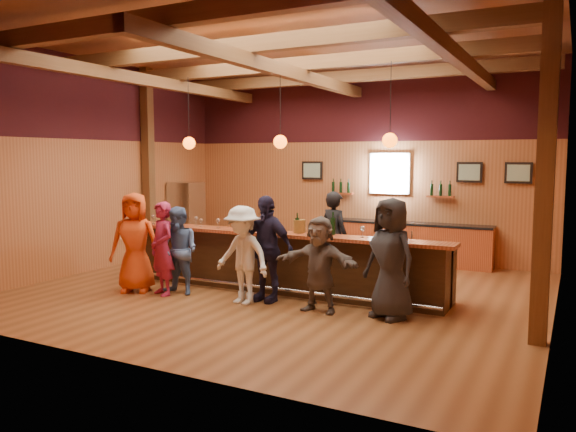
{
  "coord_description": "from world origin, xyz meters",
  "views": [
    {
      "loc": [
        4.72,
        -8.83,
        2.43
      ],
      "look_at": [
        0.0,
        0.3,
        1.35
      ],
      "focal_mm": 35.0,
      "sensor_mm": 36.0,
      "label": 1
    }
  ],
  "objects_px": {
    "ice_bucket": "(299,226)",
    "customer_denim": "(179,251)",
    "stainless_fridge": "(187,217)",
    "customer_brown": "(319,264)",
    "back_bar_cabinet": "(402,242)",
    "customer_white": "(242,255)",
    "customer_navy": "(266,248)",
    "customer_dark": "(391,258)",
    "bottle_a": "(297,225)",
    "customer_redvest": "(162,249)",
    "bartender": "(334,236)",
    "bar_counter": "(285,262)",
    "customer_orange": "(135,242)"
  },
  "relations": [
    {
      "from": "customer_denim",
      "to": "bartender",
      "type": "bearing_deg",
      "value": 50.98
    },
    {
      "from": "customer_denim",
      "to": "bartender",
      "type": "height_order",
      "value": "bartender"
    },
    {
      "from": "customer_navy",
      "to": "ice_bucket",
      "type": "relative_size",
      "value": 7.8
    },
    {
      "from": "customer_navy",
      "to": "customer_dark",
      "type": "bearing_deg",
      "value": 5.15
    },
    {
      "from": "bar_counter",
      "to": "bartender",
      "type": "bearing_deg",
      "value": 64.46
    },
    {
      "from": "stainless_fridge",
      "to": "customer_brown",
      "type": "relative_size",
      "value": 1.19
    },
    {
      "from": "stainless_fridge",
      "to": "customer_brown",
      "type": "xyz_separation_m",
      "value": [
        5.28,
        -3.51,
        -0.14
      ]
    },
    {
      "from": "customer_dark",
      "to": "customer_orange",
      "type": "bearing_deg",
      "value": -149.19
    },
    {
      "from": "bar_counter",
      "to": "customer_white",
      "type": "distance_m",
      "value": 1.24
    },
    {
      "from": "customer_denim",
      "to": "bottle_a",
      "type": "height_order",
      "value": "customer_denim"
    },
    {
      "from": "customer_redvest",
      "to": "back_bar_cabinet",
      "type": "bearing_deg",
      "value": 83.51
    },
    {
      "from": "customer_brown",
      "to": "customer_dark",
      "type": "height_order",
      "value": "customer_dark"
    },
    {
      "from": "customer_denim",
      "to": "ice_bucket",
      "type": "bearing_deg",
      "value": 28.99
    },
    {
      "from": "back_bar_cabinet",
      "to": "customer_white",
      "type": "xyz_separation_m",
      "value": [
        -1.35,
        -4.77,
        0.34
      ]
    },
    {
      "from": "customer_orange",
      "to": "ice_bucket",
      "type": "relative_size",
      "value": 7.81
    },
    {
      "from": "back_bar_cabinet",
      "to": "ice_bucket",
      "type": "distance_m",
      "value": 3.95
    },
    {
      "from": "customer_brown",
      "to": "bottle_a",
      "type": "distance_m",
      "value": 1.21
    },
    {
      "from": "customer_navy",
      "to": "customer_brown",
      "type": "relative_size",
      "value": 1.19
    },
    {
      "from": "stainless_fridge",
      "to": "customer_navy",
      "type": "relative_size",
      "value": 1.0
    },
    {
      "from": "bottle_a",
      "to": "customer_brown",
      "type": "bearing_deg",
      "value": -45.39
    },
    {
      "from": "ice_bucket",
      "to": "customer_navy",
      "type": "bearing_deg",
      "value": -117.13
    },
    {
      "from": "bartender",
      "to": "ice_bucket",
      "type": "height_order",
      "value": "bartender"
    },
    {
      "from": "customer_orange",
      "to": "customer_denim",
      "type": "height_order",
      "value": "customer_orange"
    },
    {
      "from": "stainless_fridge",
      "to": "customer_redvest",
      "type": "relative_size",
      "value": 1.09
    },
    {
      "from": "bottle_a",
      "to": "customer_dark",
      "type": "bearing_deg",
      "value": -18.55
    },
    {
      "from": "customer_dark",
      "to": "customer_denim",
      "type": "bearing_deg",
      "value": -150.89
    },
    {
      "from": "ice_bucket",
      "to": "customer_denim",
      "type": "bearing_deg",
      "value": -154.13
    },
    {
      "from": "customer_denim",
      "to": "bartender",
      "type": "relative_size",
      "value": 0.88
    },
    {
      "from": "ice_bucket",
      "to": "bottle_a",
      "type": "bearing_deg",
      "value": -126.35
    },
    {
      "from": "customer_redvest",
      "to": "customer_dark",
      "type": "height_order",
      "value": "customer_dark"
    },
    {
      "from": "customer_orange",
      "to": "customer_navy",
      "type": "relative_size",
      "value": 1.0
    },
    {
      "from": "ice_bucket",
      "to": "bartender",
      "type": "bearing_deg",
      "value": 85.0
    },
    {
      "from": "bar_counter",
      "to": "customer_redvest",
      "type": "distance_m",
      "value": 2.22
    },
    {
      "from": "back_bar_cabinet",
      "to": "customer_denim",
      "type": "distance_m",
      "value": 5.45
    },
    {
      "from": "customer_orange",
      "to": "customer_brown",
      "type": "height_order",
      "value": "customer_orange"
    },
    {
      "from": "back_bar_cabinet",
      "to": "customer_denim",
      "type": "xyz_separation_m",
      "value": [
        -2.7,
        -4.73,
        0.31
      ]
    },
    {
      "from": "customer_dark",
      "to": "bartender",
      "type": "relative_size",
      "value": 1.03
    },
    {
      "from": "customer_navy",
      "to": "bottle_a",
      "type": "xyz_separation_m",
      "value": [
        0.3,
        0.59,
        0.35
      ]
    },
    {
      "from": "customer_redvest",
      "to": "bartender",
      "type": "height_order",
      "value": "bartender"
    },
    {
      "from": "customer_navy",
      "to": "bottle_a",
      "type": "bearing_deg",
      "value": 69.59
    },
    {
      "from": "bar_counter",
      "to": "bartender",
      "type": "relative_size",
      "value": 3.56
    },
    {
      "from": "customer_redvest",
      "to": "customer_denim",
      "type": "relative_size",
      "value": 1.06
    },
    {
      "from": "customer_white",
      "to": "customer_dark",
      "type": "distance_m",
      "value": 2.45
    },
    {
      "from": "customer_orange",
      "to": "customer_dark",
      "type": "distance_m",
      "value": 4.63
    },
    {
      "from": "customer_denim",
      "to": "customer_white",
      "type": "distance_m",
      "value": 1.35
    },
    {
      "from": "bar_counter",
      "to": "customer_navy",
      "type": "bearing_deg",
      "value": -84.48
    },
    {
      "from": "customer_redvest",
      "to": "ice_bucket",
      "type": "xyz_separation_m",
      "value": [
        2.15,
        1.1,
        0.4
      ]
    },
    {
      "from": "customer_white",
      "to": "bottle_a",
      "type": "distance_m",
      "value": 1.16
    },
    {
      "from": "back_bar_cabinet",
      "to": "bottle_a",
      "type": "distance_m",
      "value": 3.99
    },
    {
      "from": "customer_orange",
      "to": "bottle_a",
      "type": "bearing_deg",
      "value": -4.05
    }
  ]
}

